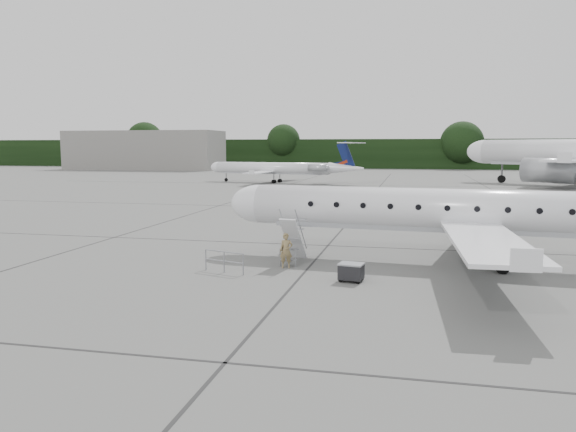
# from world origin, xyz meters

# --- Properties ---
(ground) EXTENTS (320.00, 320.00, 0.00)m
(ground) POSITION_xyz_m (0.00, 0.00, 0.00)
(ground) COLOR #5C5C5A
(ground) RESTS_ON ground
(treeline) EXTENTS (260.00, 4.00, 8.00)m
(treeline) POSITION_xyz_m (0.00, 130.00, 4.00)
(treeline) COLOR black
(treeline) RESTS_ON ground
(terminal_building) EXTENTS (40.00, 14.00, 10.00)m
(terminal_building) POSITION_xyz_m (-70.00, 110.00, 5.00)
(terminal_building) COLOR slate
(terminal_building) RESTS_ON ground
(main_regional_jet) EXTENTS (31.45, 23.82, 7.64)m
(main_regional_jet) POSITION_xyz_m (2.27, 3.06, 3.82)
(main_regional_jet) COLOR white
(main_regional_jet) RESTS_ON ground
(airstair) EXTENTS (1.02, 2.22, 2.39)m
(airstair) POSITION_xyz_m (-6.90, 1.62, 1.20)
(airstair) COLOR white
(airstair) RESTS_ON ground
(passenger) EXTENTS (0.69, 0.52, 1.73)m
(passenger) POSITION_xyz_m (-7.00, 0.39, 0.86)
(passenger) COLOR olive
(passenger) RESTS_ON ground
(safety_railing) EXTENTS (2.12, 0.75, 1.00)m
(safety_railing) POSITION_xyz_m (-9.64, -1.25, 0.50)
(safety_railing) COLOR gray
(safety_railing) RESTS_ON ground
(baggage_cart) EXTENTS (1.13, 0.98, 0.88)m
(baggage_cart) POSITION_xyz_m (-3.57, -1.74, 0.44)
(baggage_cart) COLOR black
(baggage_cart) RESTS_ON ground
(bg_regional_left) EXTENTS (28.44, 22.64, 6.72)m
(bg_regional_left) POSITION_xyz_m (-23.94, 64.01, 3.36)
(bg_regional_left) COLOR white
(bg_regional_left) RESTS_ON ground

